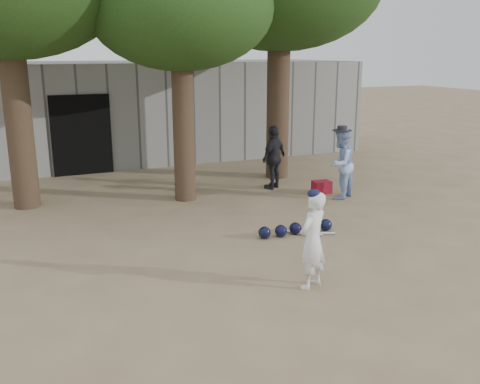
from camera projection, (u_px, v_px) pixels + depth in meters
name	position (u px, v px, depth m)	size (l,w,h in m)	color
ground	(230.00, 268.00, 8.48)	(70.00, 70.00, 0.00)	#937C5E
boy_player	(312.00, 240.00, 7.64)	(0.52, 0.34, 1.44)	white
spectator_blue	(340.00, 164.00, 12.34)	(0.79, 0.61, 1.62)	#95B3E7
spectator_dark	(274.00, 157.00, 13.23)	(0.92, 0.38, 1.57)	black
red_bag	(322.00, 187.00, 12.92)	(0.42, 0.32, 0.30)	maroon
back_building	(108.00, 110.00, 17.26)	(16.00, 5.24, 3.00)	gray
helmet_row	(296.00, 229.00, 10.02)	(1.51, 0.29, 0.23)	black
bat_pile	(304.00, 233.00, 10.06)	(0.92, 0.73, 0.06)	silver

